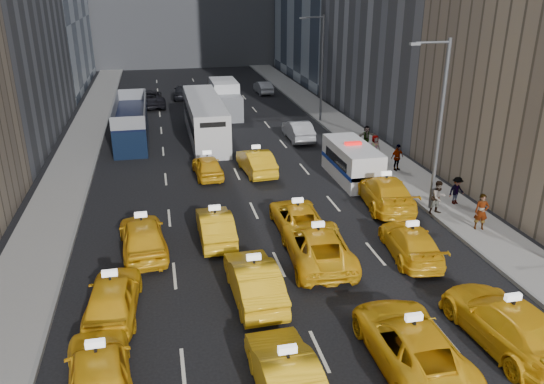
{
  "coord_description": "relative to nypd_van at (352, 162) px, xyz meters",
  "views": [
    {
      "loc": [
        -4.63,
        -11.81,
        11.46
      ],
      "look_at": [
        0.46,
        11.5,
        2.0
      ],
      "focal_mm": 35.0,
      "sensor_mm": 36.0,
      "label": 1
    }
  ],
  "objects": [
    {
      "name": "sidewalk_west",
      "position": [
        -17.36,
        7.43,
        -1.01
      ],
      "size": [
        3.0,
        90.0,
        0.15
      ],
      "primitive_type": "cube",
      "color": "gray",
      "rests_on": "ground"
    },
    {
      "name": "nypd_van",
      "position": [
        0.0,
        0.0,
        0.0
      ],
      "size": [
        2.78,
        5.78,
        2.39
      ],
      "rotation": [
        0.0,
        0.0,
        -0.11
      ],
      "color": "silver",
      "rests_on": "ground"
    },
    {
      "name": "taxi_15",
      "position": [
        0.28,
        -4.42,
        -0.25
      ],
      "size": [
        3.04,
        5.96,
        1.66
      ],
      "primitive_type": "imported",
      "rotation": [
        0.0,
        0.0,
        3.01
      ],
      "color": "#F4B014",
      "rests_on": "ground"
    },
    {
      "name": "taxi_16",
      "position": [
        -8.71,
        2.34,
        -0.39
      ],
      "size": [
        1.85,
        4.12,
        1.37
      ],
      "primitive_type": "imported",
      "rotation": [
        0.0,
        0.0,
        3.2
      ],
      "color": "#F4B014",
      "rests_on": "ground"
    },
    {
      "name": "curb_west",
      "position": [
        -15.91,
        7.43,
        -0.99
      ],
      "size": [
        0.15,
        90.0,
        0.18
      ],
      "primitive_type": "cube",
      "color": "slate",
      "rests_on": "ground"
    },
    {
      "name": "taxi_6",
      "position": [
        -4.18,
        -16.71,
        -0.33
      ],
      "size": [
        2.53,
        5.44,
        1.51
      ],
      "primitive_type": "imported",
      "rotation": [
        0.0,
        0.0,
        3.14
      ],
      "color": "#F4B014",
      "rests_on": "ground"
    },
    {
      "name": "taxi_12",
      "position": [
        -12.61,
        -7.18,
        -0.25
      ],
      "size": [
        2.4,
        5.02,
        1.66
      ],
      "primitive_type": "imported",
      "rotation": [
        0.0,
        0.0,
        3.24
      ],
      "color": "#F4B014",
      "rests_on": "ground"
    },
    {
      "name": "city_bus",
      "position": [
        -7.96,
        11.39,
        0.46
      ],
      "size": [
        3.8,
        12.25,
        3.11
      ],
      "rotation": [
        0.0,
        0.0,
        0.11
      ],
      "color": "silver",
      "rests_on": "ground"
    },
    {
      "name": "box_truck",
      "position": [
        -5.35,
        18.8,
        0.42
      ],
      "size": [
        2.33,
        6.69,
        3.05
      ],
      "rotation": [
        0.0,
        0.0,
        0.01
      ],
      "color": "white",
      "rests_on": "ground"
    },
    {
      "name": "sidewalk_east",
      "position": [
        3.64,
        7.43,
        -1.01
      ],
      "size": [
        3.0,
        90.0,
        0.15
      ],
      "primitive_type": "cube",
      "color": "gray",
      "rests_on": "ground"
    },
    {
      "name": "pedestrian_5",
      "position": [
        3.34,
        5.95,
        -0.15
      ],
      "size": [
        1.46,
        0.46,
        1.56
      ],
      "primitive_type": "imported",
      "rotation": [
        0.0,
        0.0,
        -0.03
      ],
      "color": "gray",
      "rests_on": "sidewalk_east"
    },
    {
      "name": "taxi_4",
      "position": [
        -13.78,
        -16.1,
        -0.27
      ],
      "size": [
        2.43,
        4.93,
        1.62
      ],
      "primitive_type": "imported",
      "rotation": [
        0.0,
        0.0,
        3.25
      ],
      "color": "#F4B014",
      "rests_on": "ground"
    },
    {
      "name": "curb_east",
      "position": [
        2.19,
        7.43,
        -0.99
      ],
      "size": [
        0.15,
        90.0,
        0.18
      ],
      "primitive_type": "cube",
      "color": "slate",
      "rests_on": "ground"
    },
    {
      "name": "pedestrian_1",
      "position": [
        2.4,
        -6.34,
        -0.03
      ],
      "size": [
        0.95,
        0.64,
        1.81
      ],
      "primitive_type": "imported",
      "rotation": [
        0.0,
        0.0,
        0.19
      ],
      "color": "gray",
      "rests_on": "sidewalk_east"
    },
    {
      "name": "streetlight_far",
      "position": [
        2.32,
        14.43,
        3.84
      ],
      "size": [
        2.15,
        0.22,
        9.0
      ],
      "color": "#595B60",
      "rests_on": "ground"
    },
    {
      "name": "misc_car_2",
      "position": [
        -4.63,
        30.2,
        -0.32
      ],
      "size": [
        2.58,
        5.41,
        1.52
      ],
      "primitive_type": "imported",
      "rotation": [
        0.0,
        0.0,
        3.05
      ],
      "color": "gray",
      "rests_on": "ground"
    },
    {
      "name": "taxi_11",
      "position": [
        -0.94,
        -10.06,
        -0.39
      ],
      "size": [
        2.54,
        4.95,
        1.38
      ],
      "primitive_type": "imported",
      "rotation": [
        0.0,
        0.0,
        3.01
      ],
      "color": "#F4B014",
      "rests_on": "ground"
    },
    {
      "name": "taxi_10",
      "position": [
        -5.14,
        -9.62,
        -0.31
      ],
      "size": [
        2.98,
        5.75,
        1.55
      ],
      "primitive_type": "imported",
      "rotation": [
        0.0,
        0.0,
        3.07
      ],
      "color": "#F4B014",
      "rests_on": "ground"
    },
    {
      "name": "taxi_13",
      "position": [
        -9.27,
        -6.62,
        -0.36
      ],
      "size": [
        1.57,
        4.42,
        1.45
      ],
      "primitive_type": "imported",
      "rotation": [
        0.0,
        0.0,
        3.15
      ],
      "color": "#F4B014",
      "rests_on": "ground"
    },
    {
      "name": "taxi_17",
      "position": [
        -5.59,
        2.37,
        -0.31
      ],
      "size": [
        2.0,
        4.78,
        1.54
      ],
      "primitive_type": "imported",
      "rotation": [
        0.0,
        0.0,
        3.22
      ],
      "color": "#F4B014",
      "rests_on": "ground"
    },
    {
      "name": "misc_car_3",
      "position": [
        -8.79,
        27.16,
        -0.31
      ],
      "size": [
        2.29,
        4.68,
        1.54
      ],
      "primitive_type": "imported",
      "rotation": [
        0.0,
        0.0,
        3.03
      ],
      "color": "black",
      "rests_on": "ground"
    },
    {
      "name": "pedestrian_2",
      "position": [
        4.06,
        -5.34,
        -0.16
      ],
      "size": [
        1.07,
        0.64,
        1.55
      ],
      "primitive_type": "imported",
      "rotation": [
        0.0,
        0.0,
        0.24
      ],
      "color": "gray",
      "rests_on": "sidewalk_east"
    },
    {
      "name": "misc_car_1",
      "position": [
        -12.27,
        23.97,
        -0.25
      ],
      "size": [
        3.22,
        6.17,
        1.66
      ],
      "primitive_type": "imported",
      "rotation": [
        0.0,
        0.0,
        3.22
      ],
      "color": "black",
      "rests_on": "ground"
    },
    {
      "name": "pedestrian_4",
      "position": [
        2.73,
        2.95,
        -0.08
      ],
      "size": [
        0.88,
        0.55,
        1.7
      ],
      "primitive_type": "imported",
      "rotation": [
        0.0,
        0.0,
        0.12
      ],
      "color": "gray",
      "rests_on": "sidewalk_east"
    },
    {
      "name": "taxi_8",
      "position": [
        -13.65,
        -11.95,
        -0.31
      ],
      "size": [
        2.11,
        4.62,
        1.54
      ],
      "primitive_type": "imported",
      "rotation": [
        0.0,
        0.0,
        3.07
      ],
      "color": "#F4B014",
      "rests_on": "ground"
    },
    {
      "name": "double_decker",
      "position": [
        -13.57,
        12.06,
        0.39
      ],
      "size": [
        3.02,
        10.41,
        2.99
      ],
      "rotation": [
        0.0,
        0.0,
        0.07
      ],
      "color": "black",
      "rests_on": "ground"
    },
    {
      "name": "taxi_5",
      "position": [
        -8.44,
        -17.45,
        -0.3
      ],
      "size": [
        1.8,
        4.78,
        1.56
      ],
      "primitive_type": "imported",
      "rotation": [
        0.0,
        0.0,
        3.17
      ],
      "color": "#F4B014",
      "rests_on": "ground"
    },
    {
      "name": "taxi_7",
      "position": [
        -0.58,
        -16.53,
        -0.27
      ],
      "size": [
        2.6,
        5.73,
        1.63
      ],
      "primitive_type": "imported",
      "rotation": [
        0.0,
        0.0,
        3.2
      ],
      "color": "#F4B014",
      "rests_on": "ground"
    },
    {
      "name": "misc_car_4",
      "position": [
        0.08,
        28.07,
        -0.41
      ],
      "size": [
        1.57,
        4.15,
        1.35
      ],
      "primitive_type": "imported",
      "rotation": [
        0.0,
        0.0,
        3.18
      ],
      "color": "#929499",
      "rests_on": "ground"
    },
    {
      "name": "taxi_14",
      "position": [
        -5.16,
        -6.3,
        -0.42
      ],
      "size": [
        2.3,
        4.82,
        1.33
      ],
      "primitive_type": "imported",
      "rotation": [
        0.0,
        0.0,
        3.12
      ],
      "color": "#F4B014",
      "rests_on": "ground"
    },
    {
      "name": "taxi_9",
      "position": [
        -8.39,
        -11.93,
        -0.3
      ],
      "size": [
        1.82,
        4.83,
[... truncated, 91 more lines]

